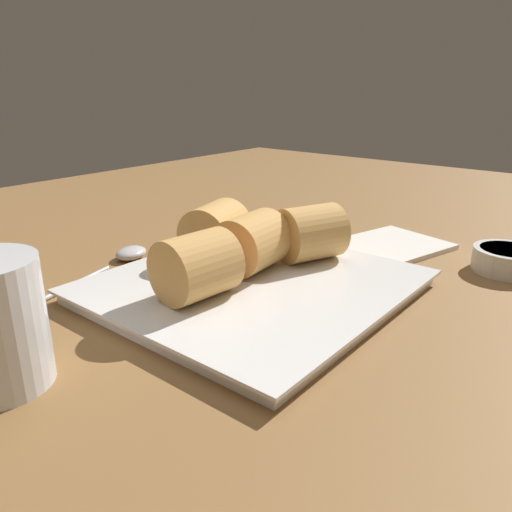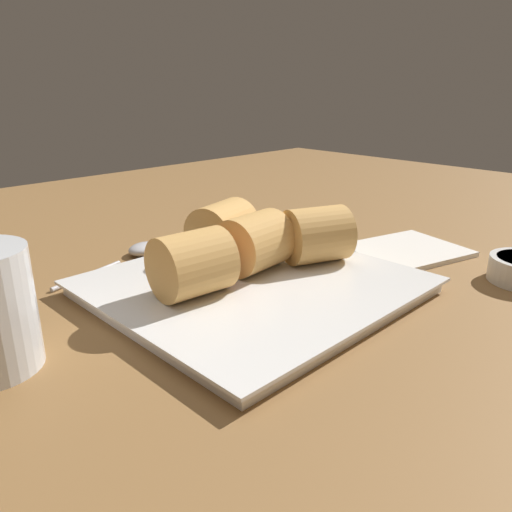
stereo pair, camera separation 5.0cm
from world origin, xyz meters
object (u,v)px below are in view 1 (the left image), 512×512
Objects in this scene: serving_plate at (256,286)px; spoon at (126,256)px; napkin at (391,245)px; dipping_bowl_near at (508,259)px.

spoon is (2.52, -17.65, -0.10)cm from serving_plate.
spoon is at bearing -81.88° from serving_plate.
napkin is at bearing 138.06° from spoon.
spoon is 1.02× the size of napkin.
dipping_bowl_near reaches higher than serving_plate.
napkin is at bearing 168.88° from serving_plate.
serving_plate is 28.49cm from dipping_bowl_near.
serving_plate reaches higher than napkin.
dipping_bowl_near is at bearing 124.85° from spoon.
serving_plate is 22.35cm from napkin.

